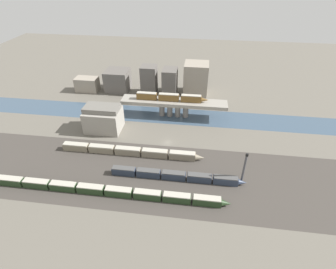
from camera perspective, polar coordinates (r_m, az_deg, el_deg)
The scene contains 15 objects.
ground_plane at distance 131.55m, azimuth -0.08°, elevation -1.76°, with size 400.00×400.00×0.00m, color #666056.
railbed_yard at distance 113.26m, azimuth -1.71°, elevation -8.88°, with size 280.00×42.00×0.01m, color #423D38.
river_water at distance 153.77m, azimuth 1.24°, elevation 4.08°, with size 320.00×18.40×0.01m, color #3D5166.
bridge at distance 149.94m, azimuth 1.28°, elevation 6.68°, with size 59.87×9.60×9.95m.
train_on_bridge at distance 148.29m, azimuth 0.63°, elevation 8.10°, with size 40.61×2.74×4.04m.
train_yard_near at distance 107.14m, azimuth -12.88°, elevation -11.87°, with size 93.96×3.04×3.45m.
train_yard_mid at distance 110.55m, azimuth 1.90°, elevation -8.98°, with size 56.27×2.95×3.54m.
train_yard_far at distance 124.04m, azimuth -8.01°, elevation -3.66°, with size 67.47×3.16×3.75m.
warehouse_building at distance 142.45m, azimuth -13.89°, elevation 3.41°, with size 18.34×13.90×13.94m.
signal_tower at distance 109.87m, azimuth 16.23°, elevation -7.09°, with size 1.00×0.91×14.77m.
city_block_far_left at distance 190.92m, azimuth -17.18°, elevation 10.39°, with size 15.06×8.89×9.34m, color gray.
city_block_left at distance 186.61m, azimuth -10.88°, elevation 11.54°, with size 15.52×15.68×13.97m, color #605B56.
city_block_center at distance 178.45m, azimuth -4.14°, elevation 11.82°, with size 10.11×10.15×18.70m, color #605B56.
city_block_right at distance 175.12m, azimuth 0.40°, elevation 11.31°, with size 9.15×12.57×17.86m, color #605B56.
city_block_far_right at distance 178.31m, azimuth 6.09°, elevation 12.03°, with size 15.60×15.03×20.60m, color gray.
Camera 1 is at (14.12, -105.24, 77.65)m, focal length 28.00 mm.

